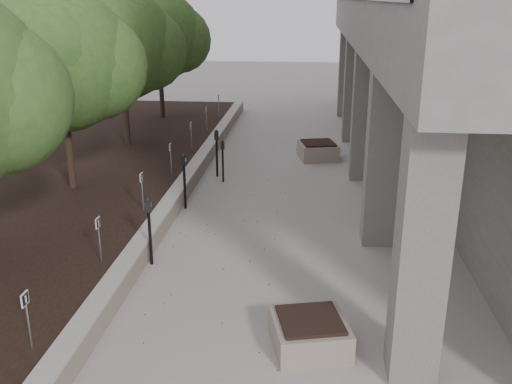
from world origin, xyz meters
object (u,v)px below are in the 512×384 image
at_px(parking_meter_5, 217,153).
at_px(planter_back, 318,150).
at_px(planter_front, 310,333).
at_px(parking_meter_2, 150,231).
at_px(crabapple_tree_5, 159,54).
at_px(crabapple_tree_3, 63,90).
at_px(crabapple_tree_4, 123,68).
at_px(parking_meter_3, 185,181).
at_px(parking_meter_4, 223,161).

xyz_separation_m(parking_meter_5, planter_back, (3.23, 2.47, -0.46)).
bearing_deg(planter_back, planter_front, -91.04).
height_order(parking_meter_2, parking_meter_5, same).
bearing_deg(crabapple_tree_5, crabapple_tree_3, -90.00).
xyz_separation_m(crabapple_tree_4, crabapple_tree_5, (0.00, 5.00, 0.00)).
bearing_deg(planter_front, parking_meter_3, 118.86).
relative_size(crabapple_tree_3, parking_meter_4, 4.10).
distance_m(crabapple_tree_3, planter_front, 9.72).
bearing_deg(parking_meter_4, planter_front, -79.28).
bearing_deg(crabapple_tree_3, planter_back, 36.88).
bearing_deg(parking_meter_3, planter_front, -43.23).
height_order(parking_meter_5, planter_front, parking_meter_5).
relative_size(parking_meter_3, parking_meter_4, 1.16).
relative_size(crabapple_tree_3, planter_front, 4.61).
height_order(crabapple_tree_5, planter_back, crabapple_tree_5).
xyz_separation_m(crabapple_tree_4, planter_back, (6.88, 0.16, -2.82)).
bearing_deg(planter_front, parking_meter_2, 140.99).
bearing_deg(parking_meter_2, crabapple_tree_4, 93.70).
distance_m(planter_front, planter_back, 11.64).
distance_m(crabapple_tree_3, crabapple_tree_5, 10.00).
relative_size(crabapple_tree_3, crabapple_tree_5, 1.00).
xyz_separation_m(parking_meter_2, parking_meter_5, (0.40, 6.40, -0.00)).
xyz_separation_m(crabapple_tree_4, parking_meter_2, (3.25, -8.71, -2.36)).
xyz_separation_m(parking_meter_3, planter_front, (3.42, -6.20, -0.50)).
xyz_separation_m(parking_meter_2, parking_meter_4, (0.67, 5.84, -0.10)).
height_order(crabapple_tree_3, parking_meter_4, crabapple_tree_3).
bearing_deg(parking_meter_5, parking_meter_4, -67.99).
height_order(parking_meter_3, parking_meter_5, parking_meter_3).
distance_m(crabapple_tree_4, planter_back, 7.44).
bearing_deg(crabapple_tree_3, parking_meter_5, 36.40).
relative_size(parking_meter_3, planter_back, 1.19).
xyz_separation_m(parking_meter_3, parking_meter_4, (0.67, 2.41, -0.11)).
distance_m(parking_meter_2, planter_back, 9.60).
relative_size(parking_meter_4, planter_back, 1.03).
xyz_separation_m(parking_meter_4, planter_front, (2.75, -8.61, -0.39)).
xyz_separation_m(parking_meter_2, planter_front, (3.42, -2.77, -0.49)).
height_order(crabapple_tree_3, parking_meter_3, crabapple_tree_3).
distance_m(parking_meter_3, parking_meter_5, 2.99).
height_order(crabapple_tree_4, parking_meter_5, crabapple_tree_4).
height_order(parking_meter_2, planter_back, parking_meter_2).
distance_m(crabapple_tree_4, parking_meter_3, 6.63).
relative_size(crabapple_tree_5, parking_meter_2, 3.56).
height_order(crabapple_tree_4, parking_meter_2, crabapple_tree_4).
bearing_deg(parking_meter_5, crabapple_tree_5, 112.01).
distance_m(crabapple_tree_5, parking_meter_4, 9.13).
distance_m(parking_meter_4, planter_back, 4.25).
relative_size(crabapple_tree_3, parking_meter_3, 3.52).
distance_m(crabapple_tree_3, parking_meter_2, 5.47).
bearing_deg(parking_meter_4, parking_meter_3, -112.54).
bearing_deg(crabapple_tree_3, crabapple_tree_5, 90.00).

